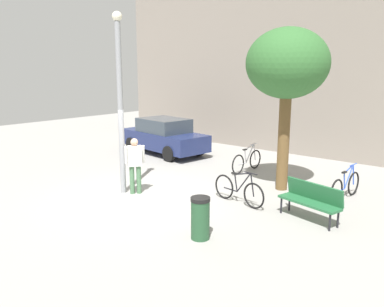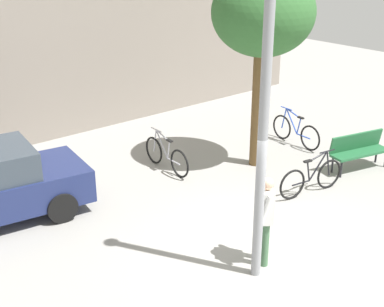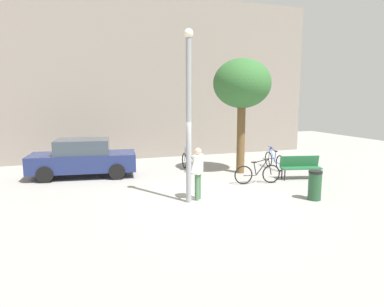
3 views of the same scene
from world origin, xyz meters
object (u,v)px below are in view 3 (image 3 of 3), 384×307
parked_car_navy (83,158)px  plaza_tree (242,85)px  lamppost (189,111)px  trash_bin (315,185)px  person_by_lamppost (198,170)px  park_bench (300,165)px  bicycle_silver (188,162)px  bicycle_black (258,174)px  bicycle_blue (274,160)px

parked_car_navy → plaza_tree: bearing=-12.8°
lamppost → parked_car_navy: 6.00m
trash_bin → person_by_lamppost: bearing=160.0°
park_bench → trash_bin: size_ratio=1.76×
bicycle_silver → trash_bin: (2.35, -5.64, 0.09)m
bicycle_black → lamppost: bearing=-156.9°
parked_car_navy → trash_bin: 9.01m
bicycle_black → bicycle_blue: bearing=46.4°
park_bench → bicycle_silver: (-3.73, 3.02, -0.16)m
lamppost → bicycle_black: lamppost is taller
bicycle_blue → lamppost: bearing=-146.0°
plaza_tree → person_by_lamppost: bearing=-134.7°
bicycle_black → parked_car_navy: bearing=150.8°
plaza_tree → park_bench: bearing=-46.6°
lamppost → trash_bin: lamppost is taller
person_by_lamppost → trash_bin: (3.50, -1.27, -0.49)m
person_by_lamppost → parked_car_navy: size_ratio=0.38×
lamppost → bicycle_blue: lamppost is taller
parked_car_navy → lamppost: bearing=-58.7°
plaza_tree → parked_car_navy: bearing=167.2°
bicycle_blue → bicycle_silver: 3.96m
park_bench → bicycle_silver: bicycle_silver is taller
lamppost → park_bench: 5.92m
person_by_lamppost → bicycle_black: size_ratio=0.93×
bicycle_blue → trash_bin: 4.96m
person_by_lamppost → bicycle_blue: size_ratio=0.92×
parked_car_navy → trash_bin: (6.79, -5.93, -0.30)m
bicycle_silver → bicycle_black: same height
park_bench → bicycle_black: size_ratio=0.93×
park_bench → plaza_tree: plaza_tree is taller
bicycle_blue → parked_car_navy: bearing=171.8°
park_bench → lamppost: bearing=-163.8°
person_by_lamppost → bicycle_black: bearing=22.8°
lamppost → bicycle_silver: (1.51, 4.53, -2.46)m
bicycle_blue → bicycle_black: bearing=-133.6°
park_bench → plaza_tree: (-1.73, 1.83, 3.20)m
bicycle_black → trash_bin: size_ratio=1.89×
park_bench → parked_car_navy: 8.81m
park_bench → trash_bin: 2.97m
bicycle_black → trash_bin: 2.56m
lamppost → parked_car_navy: size_ratio=1.19×
person_by_lamppost → parked_car_navy: person_by_lamppost is taller
plaza_tree → bicycle_blue: 3.85m
bicycle_blue → bicycle_silver: size_ratio=1.00×
plaza_tree → bicycle_blue: (1.86, 0.27, -3.36)m
park_bench → parked_car_navy: size_ratio=0.38×
lamppost → bicycle_black: bearing=23.1°
bicycle_silver → bicycle_black: (1.71, -3.16, 0.00)m
plaza_tree → parked_car_navy: plaza_tree is taller
bicycle_blue → parked_car_navy: 8.39m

